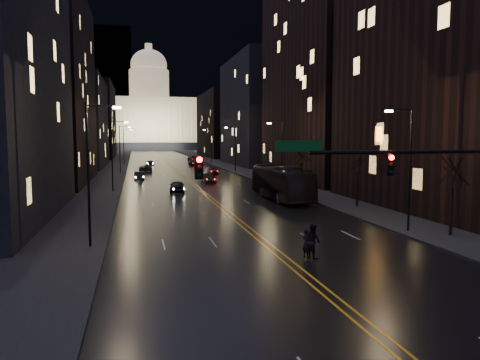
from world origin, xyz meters
TOP-DOWN VIEW (x-y plane):
  - ground at (0.00, 0.00)m, footprint 900.00×900.00m
  - road at (0.00, 130.00)m, footprint 20.00×320.00m
  - sidewalk_left at (-14.00, 130.00)m, footprint 8.00×320.00m
  - sidewalk_right at (14.00, 130.00)m, footprint 8.00×320.00m
  - center_line at (0.00, 130.00)m, footprint 0.62×320.00m
  - building_left_mid at (-21.00, 54.00)m, footprint 12.00×30.00m
  - building_left_far at (-21.00, 92.00)m, footprint 12.00×34.00m
  - building_left_dist at (-21.00, 140.00)m, footprint 12.00×40.00m
  - building_right_near at (21.00, 20.00)m, footprint 12.00×26.00m
  - building_right_tall at (21.00, 50.00)m, footprint 12.00×30.00m
  - building_right_mid at (21.00, 92.00)m, footprint 12.00×34.00m
  - building_right_dist at (21.00, 140.00)m, footprint 12.00×40.00m
  - mountain_ridge at (40.00, 380.00)m, footprint 520.00×60.00m
  - capitol at (0.00, 250.00)m, footprint 90.00×50.00m
  - traffic_signal at (5.91, -0.00)m, footprint 17.29×0.45m
  - streetlamp_right_near at (10.81, 10.00)m, footprint 2.13×0.25m
  - streetlamp_left_near at (-10.81, 10.00)m, footprint 2.13×0.25m
  - streetlamp_right_mid at (10.81, 40.00)m, footprint 2.13×0.25m
  - streetlamp_left_mid at (-10.81, 40.00)m, footprint 2.13×0.25m
  - streetlamp_right_far at (10.81, 70.00)m, footprint 2.13×0.25m
  - streetlamp_left_far at (-10.81, 70.00)m, footprint 2.13×0.25m
  - streetlamp_right_dist at (10.81, 100.00)m, footprint 2.13×0.25m
  - streetlamp_left_dist at (-10.81, 100.00)m, footprint 2.13×0.25m
  - tree_right_near at (13.00, 8.00)m, footprint 2.40×2.40m
  - tree_right_mid at (13.00, 22.00)m, footprint 2.40×2.40m
  - tree_right_far at (13.00, 38.00)m, footprint 2.40×2.40m
  - bus at (7.50, 29.24)m, footprint 3.35×13.43m
  - oncoming_car_a at (-3.18, 38.27)m, footprint 2.21×4.67m
  - oncoming_car_b at (-7.64, 55.85)m, footprint 1.61×4.42m
  - oncoming_car_c at (-6.33, 74.27)m, footprint 2.56×5.27m
  - oncoming_car_d at (-4.81, 93.92)m, footprint 1.87×4.51m
  - receding_car_a at (2.50, 49.42)m, footprint 1.77×4.45m
  - receding_car_b at (5.68, 65.20)m, footprint 1.78×4.29m
  - receding_car_c at (5.45, 91.06)m, footprint 2.60×5.21m
  - receding_car_d at (7.89, 112.97)m, footprint 2.99×5.57m
  - pedestrian_a at (1.33, 5.00)m, footprint 0.60×0.72m
  - pedestrian_b at (1.64, 4.79)m, footprint 0.79×1.07m

SIDE VIEW (x-z plane):
  - ground at x=0.00m, z-range 0.00..0.00m
  - road at x=0.00m, z-range 0.00..0.02m
  - center_line at x=0.00m, z-range 0.02..0.03m
  - sidewalk_left at x=-14.00m, z-range 0.00..0.16m
  - sidewalk_right at x=14.00m, z-range 0.00..0.16m
  - oncoming_car_d at x=-4.81m, z-range 0.00..1.30m
  - receding_car_a at x=2.50m, z-range 0.00..1.44m
  - oncoming_car_c at x=-6.33m, z-range 0.00..1.44m
  - oncoming_car_b at x=-7.64m, z-range 0.00..1.45m
  - receding_car_b at x=5.68m, z-range 0.00..1.45m
  - receding_car_c at x=5.45m, z-range 0.00..1.45m
  - receding_car_d at x=7.89m, z-range 0.00..1.49m
  - oncoming_car_a at x=-3.18m, z-range 0.00..1.54m
  - pedestrian_a at x=1.33m, z-range 0.00..1.68m
  - pedestrian_b at x=1.64m, z-range 0.00..1.98m
  - bus at x=7.50m, z-range 0.00..3.73m
  - tree_right_near at x=13.00m, z-range 1.20..7.85m
  - tree_right_mid at x=13.00m, z-range 1.20..7.85m
  - tree_right_far at x=13.00m, z-range 1.20..7.85m
  - streetlamp_right_near at x=10.81m, z-range 0.58..9.58m
  - streetlamp_left_near at x=-10.81m, z-range 0.58..9.58m
  - streetlamp_right_mid at x=10.81m, z-range 0.58..9.58m
  - streetlamp_left_mid at x=-10.81m, z-range 0.58..9.58m
  - streetlamp_right_far at x=10.81m, z-range 0.58..9.58m
  - streetlamp_left_far at x=-10.81m, z-range 0.58..9.58m
  - streetlamp_right_dist at x=10.81m, z-range 0.58..9.58m
  - streetlamp_left_dist at x=-10.81m, z-range 0.58..9.58m
  - traffic_signal at x=5.91m, z-range 1.60..8.60m
  - building_left_far at x=-21.00m, z-range 0.00..20.00m
  - building_right_dist at x=21.00m, z-range 0.00..22.00m
  - building_left_dist at x=-21.00m, z-range 0.00..24.00m
  - building_right_near at x=21.00m, z-range 0.00..24.00m
  - building_right_mid at x=21.00m, z-range 0.00..26.00m
  - building_left_mid at x=-21.00m, z-range 0.00..28.00m
  - capitol at x=0.00m, z-range -12.10..46.40m
  - building_right_tall at x=21.00m, z-range 0.00..38.00m
  - mountain_ridge at x=40.00m, z-range 0.00..130.00m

